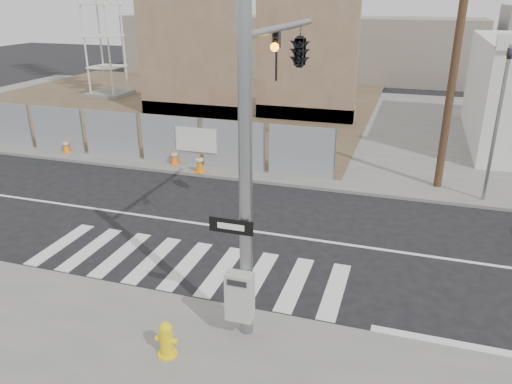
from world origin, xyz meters
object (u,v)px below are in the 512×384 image
(traffic_cone_d, at_px, (199,163))
(fire_hydrant, at_px, (166,339))
(signal_pole, at_px, (284,89))
(traffic_cone_c, at_px, (174,157))
(traffic_cone_b, at_px, (66,146))

(traffic_cone_d, bearing_deg, fire_hydrant, -69.61)
(signal_pole, height_order, fire_hydrant, signal_pole)
(signal_pole, distance_m, traffic_cone_c, 10.37)
(traffic_cone_c, distance_m, traffic_cone_d, 1.53)
(signal_pole, relative_size, fire_hydrant, 9.20)
(signal_pole, xyz_separation_m, fire_hydrant, (-1.25, -3.95, -4.28))
(traffic_cone_b, bearing_deg, fire_hydrant, -45.64)
(traffic_cone_c, bearing_deg, fire_hydrant, -64.29)
(signal_pole, xyz_separation_m, traffic_cone_b, (-11.85, 6.89, -4.35))
(fire_hydrant, xyz_separation_m, traffic_cone_d, (-3.80, 10.21, 0.01))
(fire_hydrant, distance_m, traffic_cone_d, 10.89)
(traffic_cone_b, bearing_deg, traffic_cone_d, -5.26)
(traffic_cone_b, xyz_separation_m, traffic_cone_c, (5.39, -0.03, 0.01))
(traffic_cone_c, height_order, traffic_cone_d, traffic_cone_d)
(traffic_cone_b, distance_m, traffic_cone_d, 6.83)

